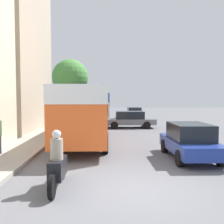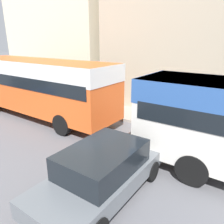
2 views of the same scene
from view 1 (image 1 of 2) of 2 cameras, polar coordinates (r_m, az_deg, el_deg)
name	(u,v)px [view 1 (image 1 of 2)]	position (r m, az deg, el deg)	size (l,w,h in m)	color
ground_plane	(136,190)	(7.51, 5.54, -17.36)	(120.00, 120.00, 0.00)	slate
building_midblock	(3,45)	(22.44, -23.59, 13.88)	(5.67, 9.11, 13.76)	#BCAD93
bus_lead	(86,108)	(14.84, -6.04, 1.01)	(2.58, 9.86, 3.19)	#EA5B23
bus_following	(97,104)	(27.22, -3.36, 1.88)	(2.53, 11.06, 3.06)	silver
motorcycle_behind_lead	(57,165)	(7.57, -12.39, -11.80)	(0.38, 2.24, 1.73)	black
car_crossing	(130,119)	(22.03, 4.04, -1.64)	(4.45, 1.94, 1.45)	slate
car_far_curb	(134,113)	(31.06, 5.08, -0.22)	(1.86, 4.05, 1.46)	#B7B7BC
car_distant	(190,141)	(11.38, 17.33, -6.26)	(1.82, 3.99, 1.53)	navy
street_tree	(70,78)	(31.63, -9.54, 7.78)	(4.46, 4.46, 7.25)	brown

